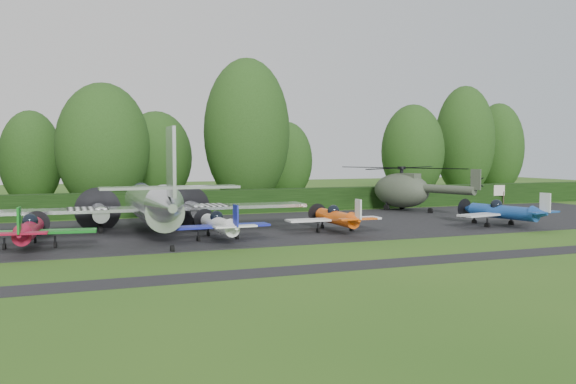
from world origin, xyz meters
name	(u,v)px	position (x,y,z in m)	size (l,w,h in m)	color
ground	(323,247)	(0.00, 0.00, 0.00)	(160.00, 160.00, 0.00)	#2A5518
apron	(263,227)	(0.00, 10.00, 0.00)	(70.00, 18.00, 0.01)	black
taxiway_verge	(377,264)	(0.00, -6.00, 0.00)	(70.00, 2.00, 0.00)	black
hedgerow	(220,213)	(0.00, 21.00, 0.00)	(90.00, 1.60, 2.00)	black
transport_plane	(152,205)	(-7.89, 9.03, 1.92)	(21.44, 16.44, 6.87)	silver
light_plane_red	(29,230)	(-15.23, 4.70, 1.11)	(6.93, 7.29, 2.66)	maroon
light_plane_white	(219,224)	(-4.82, 4.20, 1.03)	(6.41, 6.74, 2.46)	white
light_plane_orange	(337,217)	(3.34, 5.14, 1.03)	(6.44, 6.77, 2.48)	#E5520D
light_plane_blue	(503,212)	(15.62, 3.75, 1.10)	(6.88, 7.23, 2.64)	navy
helicopter	(402,187)	(15.69, 17.05, 2.14)	(12.36, 14.47, 3.98)	#3F4938
sign_board	(489,191)	(27.98, 20.37, 1.29)	(3.40, 0.13, 1.91)	#3F3326
tree_0	(286,161)	(11.22, 33.75, 4.30)	(5.77, 5.77, 8.62)	black
tree_1	(103,147)	(-9.06, 26.89, 5.70)	(8.22, 8.22, 11.43)	black
tree_2	(247,132)	(4.61, 27.56, 7.19)	(8.41, 8.41, 14.41)	black
tree_4	(31,159)	(-15.05, 34.00, 4.62)	(5.86, 5.86, 9.27)	black
tree_6	(156,158)	(-3.15, 33.58, 4.71)	(7.25, 7.25, 9.44)	black
tree_7	(413,152)	(25.05, 29.85, 5.31)	(7.07, 7.07, 10.64)	black
tree_8	(465,141)	(33.63, 31.83, 6.60)	(7.12, 7.12, 13.22)	black
tree_9	(498,148)	(40.93, 34.51, 5.75)	(6.48, 6.48, 11.54)	black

